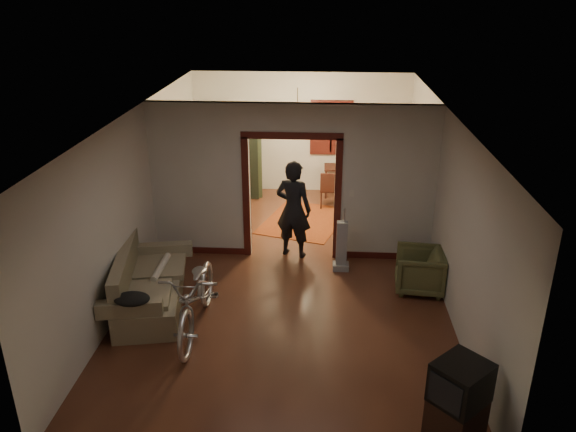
# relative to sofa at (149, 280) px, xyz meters

# --- Properties ---
(floor) EXTENTS (5.00, 8.50, 0.01)m
(floor) POSITION_rel_sofa_xyz_m (2.06, 1.20, -0.46)
(floor) COLOR #3F1F14
(floor) RESTS_ON ground
(ceiling) EXTENTS (5.00, 8.50, 0.01)m
(ceiling) POSITION_rel_sofa_xyz_m (2.06, 1.20, 2.34)
(ceiling) COLOR white
(ceiling) RESTS_ON floor
(wall_back) EXTENTS (5.00, 0.02, 2.80)m
(wall_back) POSITION_rel_sofa_xyz_m (2.06, 5.45, 0.94)
(wall_back) COLOR beige
(wall_back) RESTS_ON floor
(wall_left) EXTENTS (0.02, 8.50, 2.80)m
(wall_left) POSITION_rel_sofa_xyz_m (-0.44, 1.20, 0.94)
(wall_left) COLOR beige
(wall_left) RESTS_ON floor
(wall_right) EXTENTS (0.02, 8.50, 2.80)m
(wall_right) POSITION_rel_sofa_xyz_m (4.56, 1.20, 0.94)
(wall_right) COLOR beige
(wall_right) RESTS_ON floor
(partition_wall) EXTENTS (5.00, 0.14, 2.80)m
(partition_wall) POSITION_rel_sofa_xyz_m (2.06, 1.95, 0.94)
(partition_wall) COLOR beige
(partition_wall) RESTS_ON floor
(door_casing) EXTENTS (1.74, 0.20, 2.32)m
(door_casing) POSITION_rel_sofa_xyz_m (2.06, 1.95, 0.64)
(door_casing) COLOR #3F120E
(door_casing) RESTS_ON floor
(far_window) EXTENTS (0.98, 0.06, 1.28)m
(far_window) POSITION_rel_sofa_xyz_m (2.76, 5.41, 1.09)
(far_window) COLOR black
(far_window) RESTS_ON wall_back
(chandelier) EXTENTS (0.24, 0.24, 0.24)m
(chandelier) POSITION_rel_sofa_xyz_m (2.06, 3.70, 1.89)
(chandelier) COLOR #FFE0A5
(chandelier) RESTS_ON ceiling
(light_switch) EXTENTS (0.08, 0.01, 0.12)m
(light_switch) POSITION_rel_sofa_xyz_m (3.11, 1.88, 0.79)
(light_switch) COLOR silver
(light_switch) RESTS_ON partition_wall
(sofa) EXTENTS (1.25, 2.13, 0.92)m
(sofa) POSITION_rel_sofa_xyz_m (0.00, 0.00, 0.00)
(sofa) COLOR #6E6649
(sofa) RESTS_ON floor
(rolled_paper) EXTENTS (0.10, 0.81, 0.10)m
(rolled_paper) POSITION_rel_sofa_xyz_m (0.10, 0.30, 0.07)
(rolled_paper) COLOR beige
(rolled_paper) RESTS_ON sofa
(jacket) EXTENTS (0.49, 0.37, 0.14)m
(jacket) POSITION_rel_sofa_xyz_m (0.05, -0.91, 0.22)
(jacket) COLOR black
(jacket) RESTS_ON sofa
(bicycle) EXTENTS (0.73, 2.07, 1.09)m
(bicycle) POSITION_rel_sofa_xyz_m (0.86, -0.55, 0.09)
(bicycle) COLOR silver
(bicycle) RESTS_ON floor
(armchair) EXTENTS (0.84, 0.82, 0.70)m
(armchair) POSITION_rel_sofa_xyz_m (4.19, 0.80, -0.11)
(armchair) COLOR brown
(armchair) RESTS_ON floor
(tv_stand) EXTENTS (0.72, 0.72, 0.48)m
(tv_stand) POSITION_rel_sofa_xyz_m (4.12, -2.41, -0.22)
(tv_stand) COLOR black
(tv_stand) RESTS_ON floor
(crt_tv) EXTENTS (0.74, 0.74, 0.47)m
(crt_tv) POSITION_rel_sofa_xyz_m (4.12, -2.41, 0.25)
(crt_tv) COLOR black
(crt_tv) RESTS_ON tv_stand
(vacuum) EXTENTS (0.33, 0.29, 0.91)m
(vacuum) POSITION_rel_sofa_xyz_m (2.95, 1.42, -0.01)
(vacuum) COLOR gray
(vacuum) RESTS_ON floor
(person) EXTENTS (0.75, 0.60, 1.80)m
(person) POSITION_rel_sofa_xyz_m (2.08, 1.94, 0.44)
(person) COLOR black
(person) RESTS_ON floor
(oriental_rug) EXTENTS (2.00, 2.31, 0.01)m
(oriental_rug) POSITION_rel_sofa_xyz_m (2.21, 3.52, -0.45)
(oriental_rug) COLOR maroon
(oriental_rug) RESTS_ON floor
(locker) EXTENTS (0.93, 0.69, 1.67)m
(locker) POSITION_rel_sofa_xyz_m (0.73, 4.94, 0.38)
(locker) COLOR #29331F
(locker) RESTS_ON floor
(globe) EXTENTS (0.27, 0.27, 0.27)m
(globe) POSITION_rel_sofa_xyz_m (0.73, 4.94, 1.48)
(globe) COLOR #1E5972
(globe) RESTS_ON locker
(desk) EXTENTS (1.07, 0.81, 0.70)m
(desk) POSITION_rel_sofa_xyz_m (3.10, 5.10, -0.11)
(desk) COLOR #341711
(desk) RESTS_ON floor
(desk_chair) EXTENTS (0.43, 0.43, 0.83)m
(desk_chair) POSITION_rel_sofa_xyz_m (2.73, 4.37, -0.04)
(desk_chair) COLOR #341711
(desk_chair) RESTS_ON floor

